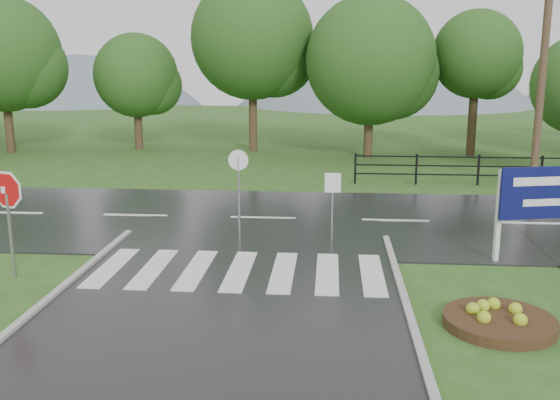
{
  "coord_description": "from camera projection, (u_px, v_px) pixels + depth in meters",
  "views": [
    {
      "loc": [
        2.03,
        -8.37,
        4.7
      ],
      "look_at": [
        0.85,
        6.0,
        1.5
      ],
      "focal_mm": 40.0,
      "sensor_mm": 36.0,
      "label": 1
    }
  ],
  "objects": [
    {
      "name": "fence_west",
      "position": [
        479.0,
        167.0,
        24.12
      ],
      "size": [
        9.58,
        0.08,
        1.2
      ],
      "color": "black",
      "rests_on": "ground"
    },
    {
      "name": "utility_pole_east",
      "position": [
        543.0,
        72.0,
        22.69
      ],
      "size": [
        1.5,
        0.44,
        8.56
      ],
      "color": "#473523",
      "rests_on": "ground"
    },
    {
      "name": "estate_billboard",
      "position": [
        554.0,
        197.0,
        14.52
      ],
      "size": [
        2.63,
        0.69,
        2.35
      ],
      "color": "silver",
      "rests_on": "ground"
    },
    {
      "name": "reg_sign_round",
      "position": [
        239.0,
        182.0,
        16.94
      ],
      "size": [
        0.56,
        0.08,
        2.39
      ],
      "color": "#939399",
      "rests_on": "ground"
    },
    {
      "name": "main_road",
      "position": [
        263.0,
        219.0,
        19.06
      ],
      "size": [
        90.0,
        8.0,
        0.04
      ],
      "primitive_type": "cube",
      "color": "black",
      "rests_on": "ground"
    },
    {
      "name": "treeline",
      "position": [
        311.0,
        154.0,
        32.6
      ],
      "size": [
        83.2,
        5.2,
        10.0
      ],
      "color": "#204C17",
      "rests_on": "ground"
    },
    {
      "name": "crosswalk",
      "position": [
        239.0,
        271.0,
        14.18
      ],
      "size": [
        6.5,
        2.8,
        0.02
      ],
      "color": "silver",
      "rests_on": "ground"
    },
    {
      "name": "reg_sign_small",
      "position": [
        333.0,
        193.0,
        16.25
      ],
      "size": [
        0.42,
        0.05,
        1.89
      ],
      "color": "#939399",
      "rests_on": "ground"
    },
    {
      "name": "flower_bed",
      "position": [
        499.0,
        319.0,
        11.27
      ],
      "size": [
        2.0,
        2.0,
        0.4
      ],
      "color": "#332111",
      "rests_on": "ground"
    },
    {
      "name": "ground",
      "position": [
        191.0,
        383.0,
        9.33
      ],
      "size": [
        120.0,
        120.0,
        0.0
      ],
      "primitive_type": "plane",
      "color": "#2B551C",
      "rests_on": "ground"
    },
    {
      "name": "stop_sign",
      "position": [
        7.0,
        199.0,
        13.56
      ],
      "size": [
        1.08,
        0.38,
        2.56
      ],
      "color": "#939399",
      "rests_on": "ground"
    },
    {
      "name": "hills",
      "position": [
        341.0,
        232.0,
        75.66
      ],
      "size": [
        102.0,
        48.0,
        48.0
      ],
      "color": "slate",
      "rests_on": "ground"
    }
  ]
}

